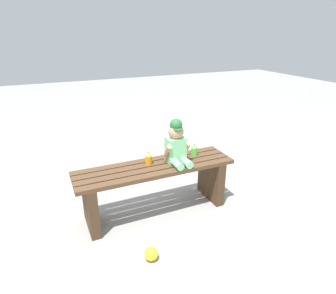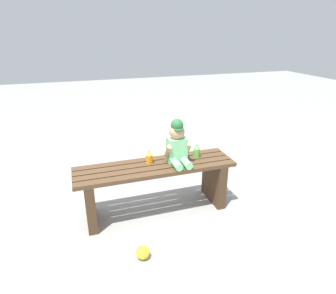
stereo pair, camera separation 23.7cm
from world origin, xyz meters
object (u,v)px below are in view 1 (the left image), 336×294
sippy_cup_left (149,158)px  child_figure (177,144)px  sippy_cup_right (194,150)px  toy_ball (151,254)px  park_bench (155,182)px

sippy_cup_left → child_figure: bearing=-14.3°
child_figure → sippy_cup_right: bearing=16.2°
sippy_cup_left → toy_ball: (-0.23, -0.63, -0.48)m
child_figure → sippy_cup_right: 0.25m
sippy_cup_left → sippy_cup_right: 0.46m
toy_ball → park_bench: bearing=64.9°
toy_ball → child_figure: bearing=49.9°
sippy_cup_left → park_bench: bearing=-52.9°
park_bench → sippy_cup_right: bearing=7.2°
park_bench → sippy_cup_left: sippy_cup_left is taller
child_figure → sippy_cup_right: (0.22, 0.06, -0.12)m
sippy_cup_left → sippy_cup_right: same height
child_figure → toy_ball: 0.95m
sippy_cup_left → sippy_cup_right: bearing=0.0°
sippy_cup_left → toy_ball: size_ratio=1.18×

